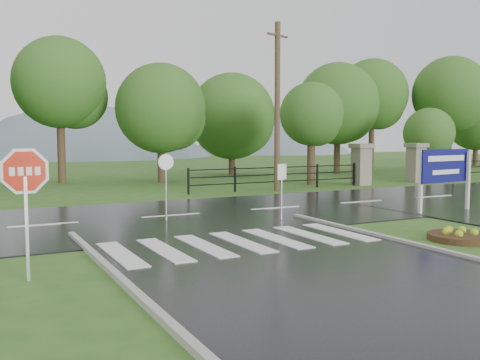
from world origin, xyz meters
TOP-DOWN VIEW (x-y plane):
  - ground at (0.00, 0.00)m, footprint 120.00×120.00m
  - main_road at (0.00, 10.00)m, footprint 90.00×8.00m
  - crosswalk at (0.00, 5.00)m, footprint 6.50×2.80m
  - pillar_west at (13.00, 16.00)m, footprint 1.00×1.00m
  - pillar_east at (17.00, 16.00)m, footprint 1.00×1.00m
  - fence_west at (7.75, 16.00)m, footprint 9.58×0.08m
  - hills at (3.49, 65.00)m, footprint 102.00×48.00m
  - treeline at (1.00, 24.00)m, footprint 83.20×5.20m
  - stop_sign at (-5.03, 3.84)m, footprint 1.16×0.06m
  - estate_billboard at (8.83, 6.61)m, footprint 2.51×0.34m
  - flower_bed at (5.22, 2.85)m, footprint 1.64×1.64m
  - reg_sign_small at (2.78, 7.61)m, footprint 0.39×0.14m
  - reg_sign_round at (-0.46, 9.19)m, footprint 0.49×0.08m
  - utility_pole_east at (7.39, 15.50)m, footprint 1.38×0.54m
  - entrance_tree_left at (10.78, 17.50)m, footprint 3.45×3.45m
  - entrance_tree_right at (19.55, 17.50)m, footprint 3.10×3.10m

SIDE VIEW (x-z plane):
  - hills at x=3.49m, z-range -39.54..8.46m
  - ground at x=0.00m, z-range 0.00..0.00m
  - main_road at x=0.00m, z-range -0.02..0.02m
  - treeline at x=1.00m, z-range -5.00..5.00m
  - crosswalk at x=0.00m, z-range 0.05..0.07m
  - flower_bed at x=5.22m, z-range -0.04..0.29m
  - fence_west at x=7.75m, z-range 0.12..1.32m
  - pillar_west at x=13.00m, z-range 0.06..2.30m
  - pillar_east at x=17.00m, z-range 0.06..2.30m
  - reg_sign_small at x=2.78m, z-range 0.40..2.20m
  - reg_sign_round at x=-0.46m, z-range 0.29..2.39m
  - estate_billboard at x=8.83m, z-range 0.41..2.62m
  - stop_sign at x=-5.03m, z-range 0.52..3.13m
  - entrance_tree_right at x=19.55m, z-range 0.62..5.00m
  - entrance_tree_left at x=10.78m, z-range 1.02..6.58m
  - utility_pole_east at x=7.39m, z-range 0.07..8.09m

